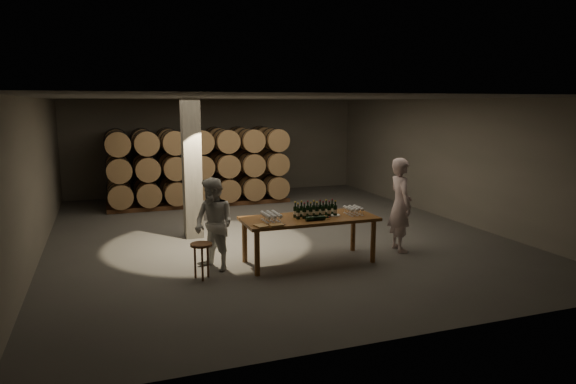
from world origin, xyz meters
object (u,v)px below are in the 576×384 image
object	(u,v)px
tasting_table	(309,222)
person_woman	(214,224)
plate	(334,215)
person_man	(400,205)
bottle_cluster	(315,211)
notebook_near	(276,225)
stool	(201,250)

from	to	relation	value
tasting_table	person_woman	size ratio (longest dim) A/B	1.50
plate	person_man	world-z (taller)	person_man
bottle_cluster	notebook_near	world-z (taller)	bottle_cluster
notebook_near	stool	xyz separation A→B (m)	(-1.33, 0.19, -0.39)
bottle_cluster	stool	xyz separation A→B (m)	(-2.29, -0.27, -0.48)
bottle_cluster	person_woman	size ratio (longest dim) A/B	0.49
tasting_table	plate	bearing A→B (deg)	-1.80
tasting_table	person_man	size ratio (longest dim) A/B	1.32
plate	stool	world-z (taller)	plate
person_man	person_woman	world-z (taller)	person_man
notebook_near	person_man	distance (m)	2.98
notebook_near	plate	bearing A→B (deg)	15.32
notebook_near	stool	bearing A→B (deg)	169.42
bottle_cluster	plate	world-z (taller)	bottle_cluster
person_man	plate	bearing A→B (deg)	102.82
person_woman	bottle_cluster	bearing A→B (deg)	53.53
tasting_table	bottle_cluster	size ratio (longest dim) A/B	3.03
tasting_table	person_woman	distance (m)	1.84
plate	notebook_near	size ratio (longest dim) A/B	1.08
person_woman	tasting_table	bearing A→B (deg)	53.05
notebook_near	person_man	bearing A→B (deg)	8.18
notebook_near	person_man	size ratio (longest dim) A/B	0.12
tasting_table	bottle_cluster	distance (m)	0.25
bottle_cluster	person_woman	bearing A→B (deg)	175.32
plate	notebook_near	bearing A→B (deg)	-162.12
bottle_cluster	notebook_near	bearing A→B (deg)	-154.73
notebook_near	person_woman	distance (m)	1.18
plate	stool	xyz separation A→B (m)	(-2.67, -0.25, -0.38)
tasting_table	notebook_near	xyz separation A→B (m)	(-0.83, -0.45, 0.12)
tasting_table	notebook_near	world-z (taller)	notebook_near
person_man	bottle_cluster	bearing A→B (deg)	101.37
plate	stool	distance (m)	2.70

